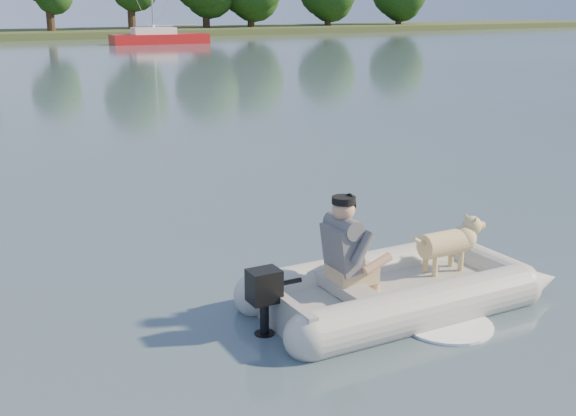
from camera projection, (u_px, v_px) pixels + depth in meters
water at (363, 338)px, 6.67m from camera, size 160.00×160.00×0.00m
dinghy at (401, 252)px, 7.31m from camera, size 4.31×2.84×1.30m
man at (344, 244)px, 7.01m from camera, size 0.70×0.61×1.01m
dog at (444, 248)px, 7.65m from camera, size 0.88×0.35×0.58m
outboard_motor at (264, 305)px, 6.68m from camera, size 0.40×0.29×0.73m
sailboat at (159, 38)px, 53.46m from camera, size 7.27×2.71×9.80m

